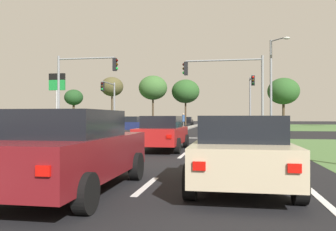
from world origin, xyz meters
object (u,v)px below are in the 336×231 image
traffic_signal_far_right (251,93)px  fuel_price_totem (57,89)px  car_beige_sixth (241,151)px  treeline_near (74,98)px  traffic_signal_near_right (232,81)px  street_lamp_second (273,81)px  traffic_signal_far_left (110,97)px  car_black_second (187,121)px  treeline_second (112,87)px  car_navy_third (130,124)px  treeline_fifth (283,91)px  car_teal_fourth (250,125)px  car_maroon_fifth (71,150)px  treeline_fourth (186,91)px  pedestrian_at_median (183,119)px  car_red_seventh (163,133)px  treeline_third (153,88)px  car_grey_near (236,130)px  traffic_signal_near_left (79,81)px

traffic_signal_far_right → fuel_price_totem: size_ratio=0.93×
car_beige_sixth → treeline_near: treeline_near is taller
traffic_signal_near_right → street_lamp_second: 6.68m
car_beige_sixth → traffic_signal_far_left: (-13.08, 28.90, 2.96)m
car_black_second → traffic_signal_far_right: bearing=109.6°
treeline_second → car_black_second: bearing=9.3°
car_navy_third → traffic_signal_far_left: (-3.81, 5.13, 2.94)m
traffic_signal_far_left → treeline_fifth: 32.35m
car_beige_sixth → treeline_near: 63.47m
traffic_signal_far_left → car_navy_third: bearing=-53.4°
car_teal_fourth → car_maroon_fifth: bearing=-12.1°
traffic_signal_near_right → treeline_fourth: (-7.78, 37.03, 2.12)m
pedestrian_at_median → treeline_near: 32.04m
car_red_seventh → treeline_third: 45.27m
traffic_signal_far_right → treeline_third: bearing=124.0°
car_grey_near → street_lamp_second: bearing=74.0°
traffic_signal_far_right → street_lamp_second: size_ratio=0.71×
car_grey_near → treeline_near: bearing=124.1°
car_grey_near → pedestrian_at_median: (-5.87, 24.09, 0.47)m
car_beige_sixth → treeline_fourth: size_ratio=0.51×
traffic_signal_near_right → treeline_fifth: bearing=75.8°
car_grey_near → traffic_signal_near_left: bearing=152.5°
car_maroon_fifth → street_lamp_second: 25.15m
car_black_second → treeline_near: (-22.29, -0.66, 4.51)m
car_navy_third → traffic_signal_near_right: size_ratio=0.74×
car_navy_third → traffic_signal_far_left: size_ratio=0.78×
car_navy_third → treeline_near: treeline_near is taller
car_black_second → car_beige_sixth: 56.93m
car_teal_fourth → traffic_signal_near_left: traffic_signal_near_left is taller
car_navy_third → treeline_near: size_ratio=0.61×
traffic_signal_near_left → treeline_fifth: treeline_fifth is taller
car_teal_fourth → traffic_signal_near_right: bearing=-18.8°
car_red_seventh → treeline_near: bearing=119.2°
treeline_near → traffic_signal_near_right: bearing=-52.1°
car_teal_fourth → treeline_third: treeline_third is taller
car_beige_sixth → street_lamp_second: street_lamp_second is taller
car_teal_fourth → traffic_signal_near_right: traffic_signal_near_right is taller
treeline_fourth → fuel_price_totem: bearing=-110.9°
fuel_price_totem → treeline_fourth: (10.50, 27.47, 1.63)m
car_beige_sixth → traffic_signal_near_left: 20.91m
treeline_second → treeline_fourth: size_ratio=1.09×
car_grey_near → car_beige_sixth: bearing=-90.8°
car_beige_sixth → street_lamp_second: bearing=81.3°
pedestrian_at_median → treeline_fifth: (14.69, 17.24, 4.56)m
car_maroon_fifth → pedestrian_at_median: bearing=93.8°
treeline_second → treeline_fourth: (13.87, 0.07, -1.02)m
car_navy_third → traffic_signal_near_right: bearing=54.7°
traffic_signal_near_right → treeline_fourth: treeline_fourth is taller
car_black_second → car_teal_fourth: bearing=104.9°
car_teal_fourth → car_red_seventh: bearing=-18.5°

